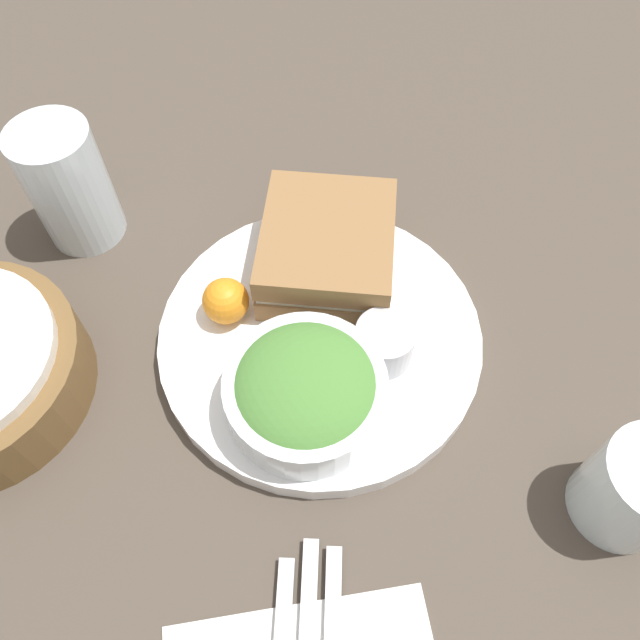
{
  "coord_description": "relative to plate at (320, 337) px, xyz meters",
  "views": [
    {
      "loc": [
        -0.29,
        0.05,
        0.51
      ],
      "look_at": [
        0.0,
        0.0,
        0.04
      ],
      "focal_mm": 35.0,
      "sensor_mm": 36.0,
      "label": 1
    }
  ],
  "objects": [
    {
      "name": "ground_plane",
      "position": [
        0.0,
        0.0,
        -0.01
      ],
      "size": [
        4.0,
        4.0,
        0.0
      ],
      "primitive_type": "plane",
      "color": "#4C4238"
    },
    {
      "name": "dressing_cup",
      "position": [
        -0.03,
        -0.05,
        0.03
      ],
      "size": [
        0.05,
        0.05,
        0.04
      ],
      "primitive_type": "cylinder",
      "color": "#B7B7BC",
      "rests_on": "plate"
    },
    {
      "name": "salad_bowl",
      "position": [
        -0.07,
        0.02,
        0.04
      ],
      "size": [
        0.13,
        0.13,
        0.06
      ],
      "color": "white",
      "rests_on": "plate"
    },
    {
      "name": "orange_wedge",
      "position": [
        0.03,
        0.08,
        0.03
      ],
      "size": [
        0.04,
        0.04,
        0.04
      ],
      "primitive_type": "sphere",
      "color": "orange",
      "rests_on": "plate"
    },
    {
      "name": "plate",
      "position": [
        0.0,
        0.0,
        0.0
      ],
      "size": [
        0.29,
        0.29,
        0.02
      ],
      "primitive_type": "cylinder",
      "color": "white",
      "rests_on": "ground_plane"
    },
    {
      "name": "water_glass",
      "position": [
        -0.19,
        -0.21,
        0.03
      ],
      "size": [
        0.08,
        0.08,
        0.09
      ],
      "primitive_type": "cylinder",
      "color": "silver",
      "rests_on": "ground_plane"
    },
    {
      "name": "sandwich",
      "position": [
        0.07,
        -0.02,
        0.04
      ],
      "size": [
        0.16,
        0.15,
        0.06
      ],
      "color": "olive",
      "rests_on": "plate"
    },
    {
      "name": "drink_glass",
      "position": [
        0.18,
        0.22,
        0.05
      ],
      "size": [
        0.08,
        0.08,
        0.13
      ],
      "primitive_type": "cylinder",
      "color": "silver",
      "rests_on": "ground_plane"
    }
  ]
}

